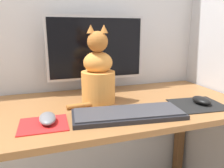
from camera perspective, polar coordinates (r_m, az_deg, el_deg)
name	(u,v)px	position (r m, az deg, el deg)	size (l,w,h in m)	color
desk	(99,126)	(1.05, -3.36, -10.85)	(1.38, 0.61, 0.72)	brown
monitor	(96,52)	(1.17, -4.09, 8.31)	(0.52, 0.17, 0.41)	#B2B2B7
keyboard	(128,114)	(0.88, 4.25, -7.75)	(0.46, 0.22, 0.02)	black
mousepad_left	(43,124)	(0.85, -17.46, -10.04)	(0.18, 0.16, 0.00)	red
mousepad_right	(198,105)	(1.09, 21.55, -5.01)	(0.24, 0.22, 0.00)	black
computer_mouse_left	(48,118)	(0.85, -16.49, -8.59)	(0.06, 0.11, 0.03)	slate
computer_mouse_right	(201,100)	(1.09, 22.32, -3.95)	(0.07, 0.10, 0.03)	black
cat	(98,75)	(1.02, -3.69, 2.40)	(0.26, 0.20, 0.36)	#D6893D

